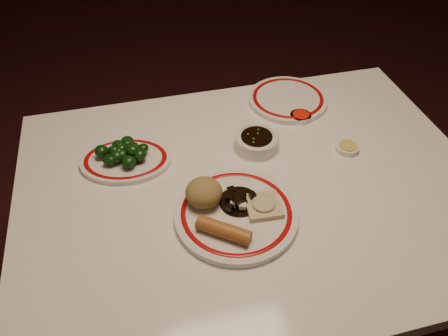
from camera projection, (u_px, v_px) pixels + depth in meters
ground at (244, 324)px, 1.64m from camera, size 7.00×7.00×0.00m
dining_table at (252, 208)px, 1.19m from camera, size 1.20×0.90×0.75m
main_plate at (236, 214)px, 1.04m from camera, size 0.33×0.33×0.02m
rice_mound at (204, 192)px, 1.04m from camera, size 0.09×0.09×0.06m
spring_roll at (224, 230)px, 0.97m from camera, size 0.12×0.10×0.03m
fried_wonton at (264, 205)px, 1.04m from camera, size 0.09×0.09×0.02m
stirfry_heap at (238, 200)px, 1.05m from camera, size 0.10×0.10×0.03m
broccoli_plate at (126, 160)px, 1.18m from camera, size 0.27×0.25×0.02m
broccoli_pile at (122, 152)px, 1.16m from camera, size 0.14×0.12×0.05m
soy_bowl at (256, 142)px, 1.22m from camera, size 0.12×0.12×0.04m
sweet_sour_dish at (301, 117)px, 1.32m from camera, size 0.06×0.06×0.02m
mustard_dish at (347, 148)px, 1.22m from camera, size 0.06×0.06×0.02m
far_plate at (288, 99)px, 1.39m from camera, size 0.27×0.27×0.02m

